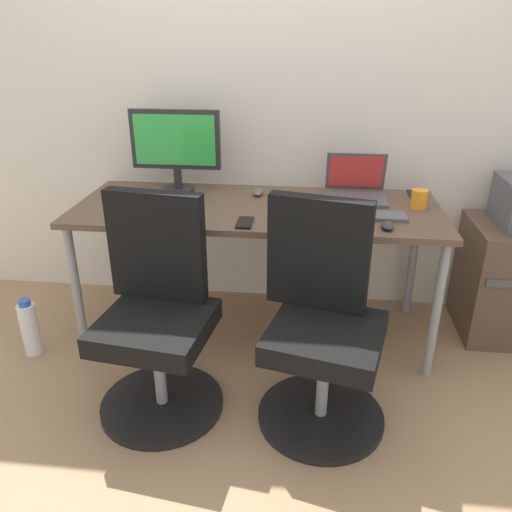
# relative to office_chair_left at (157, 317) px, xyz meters

# --- Properties ---
(ground_plane) EXTENTS (5.28, 5.28, 0.00)m
(ground_plane) POSITION_rel_office_chair_left_xyz_m (0.36, 0.61, -0.42)
(ground_plane) COLOR #9E7A56
(back_wall) EXTENTS (4.40, 0.04, 2.60)m
(back_wall) POSITION_rel_office_chair_left_xyz_m (0.36, 1.05, 0.88)
(back_wall) COLOR silver
(back_wall) RESTS_ON ground
(desk) EXTENTS (1.83, 0.72, 0.73)m
(desk) POSITION_rel_office_chair_left_xyz_m (0.36, 0.61, 0.25)
(desk) COLOR brown
(desk) RESTS_ON ground
(office_chair_left) EXTENTS (0.54, 0.54, 0.94)m
(office_chair_left) POSITION_rel_office_chair_left_xyz_m (0.00, 0.00, 0.00)
(office_chair_left) COLOR black
(office_chair_left) RESTS_ON ground
(office_chair_right) EXTENTS (0.54, 0.54, 0.94)m
(office_chair_right) POSITION_rel_office_chair_left_xyz_m (0.69, -0.00, 0.00)
(office_chair_right) COLOR black
(office_chair_right) RESTS_ON ground
(water_bottle_on_floor) EXTENTS (0.09, 0.09, 0.31)m
(water_bottle_on_floor) POSITION_rel_office_chair_left_xyz_m (-0.77, 0.27, -0.28)
(water_bottle_on_floor) COLOR white
(water_bottle_on_floor) RESTS_ON ground
(desktop_monitor) EXTENTS (0.48, 0.18, 0.43)m
(desktop_monitor) POSITION_rel_office_chair_left_xyz_m (-0.10, 0.83, 0.55)
(desktop_monitor) COLOR #262626
(desktop_monitor) RESTS_ON desk
(open_laptop) EXTENTS (0.31, 0.27, 0.22)m
(open_laptop) POSITION_rel_office_chair_left_xyz_m (0.86, 0.80, 0.36)
(open_laptop) COLOR #4C4C51
(open_laptop) RESTS_ON desk
(keyboard_by_monitor) EXTENTS (0.34, 0.12, 0.02)m
(keyboard_by_monitor) POSITION_rel_office_chair_left_xyz_m (-0.09, 0.53, 0.31)
(keyboard_by_monitor) COLOR #515156
(keyboard_by_monitor) RESTS_ON desk
(keyboard_by_laptop) EXTENTS (0.34, 0.12, 0.02)m
(keyboard_by_laptop) POSITION_rel_office_chair_left_xyz_m (0.90, 0.50, 0.31)
(keyboard_by_laptop) COLOR #515156
(keyboard_by_laptop) RESTS_ON desk
(mouse_by_monitor) EXTENTS (0.06, 0.10, 0.03)m
(mouse_by_monitor) POSITION_rel_office_chair_left_xyz_m (0.34, 0.79, 0.32)
(mouse_by_monitor) COLOR #515156
(mouse_by_monitor) RESTS_ON desk
(mouse_by_laptop) EXTENTS (0.06, 0.10, 0.03)m
(mouse_by_laptop) POSITION_rel_office_chair_left_xyz_m (0.97, 0.36, 0.32)
(mouse_by_laptop) COLOR #2D2D2D
(mouse_by_laptop) RESTS_ON desk
(coffee_mug) EXTENTS (0.08, 0.08, 0.09)m
(coffee_mug) POSITION_rel_office_chair_left_xyz_m (1.16, 0.67, 0.35)
(coffee_mug) COLOR orange
(coffee_mug) RESTS_ON desk
(pen_cup) EXTENTS (0.07, 0.07, 0.10)m
(pen_cup) POSITION_rel_office_chair_left_xyz_m (0.63, 0.45, 0.36)
(pen_cup) COLOR slate
(pen_cup) RESTS_ON desk
(phone_near_laptop) EXTENTS (0.07, 0.14, 0.01)m
(phone_near_laptop) POSITION_rel_office_chair_left_xyz_m (0.33, 0.35, 0.31)
(phone_near_laptop) COLOR black
(phone_near_laptop) RESTS_ON desk
(phone_near_monitor) EXTENTS (0.07, 0.14, 0.01)m
(phone_near_monitor) POSITION_rel_office_chair_left_xyz_m (1.18, 0.88, 0.31)
(phone_near_monitor) COLOR black
(phone_near_monitor) RESTS_ON desk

